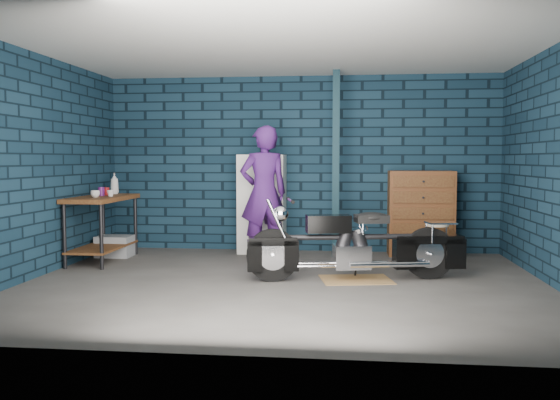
# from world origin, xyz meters

# --- Properties ---
(ground) EXTENTS (6.00, 6.00, 0.00)m
(ground) POSITION_xyz_m (0.00, 0.00, 0.00)
(ground) COLOR #504D4B
(ground) RESTS_ON ground
(room_walls) EXTENTS (6.02, 5.01, 2.71)m
(room_walls) POSITION_xyz_m (0.00, 0.55, 1.90)
(room_walls) COLOR #0F2434
(room_walls) RESTS_ON ground
(support_post) EXTENTS (0.10, 0.10, 2.70)m
(support_post) POSITION_xyz_m (0.55, 1.95, 1.35)
(support_post) COLOR #102933
(support_post) RESTS_ON ground
(workbench) EXTENTS (0.60, 1.40, 0.91)m
(workbench) POSITION_xyz_m (-2.68, 1.23, 0.46)
(workbench) COLOR brown
(workbench) RESTS_ON ground
(drip_mat) EXTENTS (0.92, 0.75, 0.01)m
(drip_mat) POSITION_xyz_m (0.83, 0.32, 0.00)
(drip_mat) COLOR olive
(drip_mat) RESTS_ON ground
(motorcycle) EXTENTS (2.27, 1.01, 0.97)m
(motorcycle) POSITION_xyz_m (0.83, 0.32, 0.48)
(motorcycle) COLOR black
(motorcycle) RESTS_ON ground
(person) EXTENTS (0.82, 0.69, 1.89)m
(person) POSITION_xyz_m (-0.46, 1.64, 0.95)
(person) COLOR #491C6C
(person) RESTS_ON ground
(storage_bin) EXTENTS (0.49, 0.35, 0.31)m
(storage_bin) POSITION_xyz_m (-2.66, 1.60, 0.15)
(storage_bin) COLOR gray
(storage_bin) RESTS_ON ground
(locker) EXTENTS (0.70, 0.50, 1.49)m
(locker) POSITION_xyz_m (-0.57, 2.23, 0.75)
(locker) COLOR silver
(locker) RESTS_ON ground
(tool_chest) EXTENTS (0.94, 0.52, 1.25)m
(tool_chest) POSITION_xyz_m (1.80, 2.23, 0.63)
(tool_chest) COLOR brown
(tool_chest) RESTS_ON ground
(shop_stool) EXTENTS (0.30, 0.30, 0.55)m
(shop_stool) POSITION_xyz_m (1.94, 1.53, 0.28)
(shop_stool) COLOR beige
(shop_stool) RESTS_ON ground
(cup_a) EXTENTS (0.15, 0.15, 0.10)m
(cup_a) POSITION_xyz_m (-2.66, 0.98, 0.96)
(cup_a) COLOR beige
(cup_a) RESTS_ON workbench
(cup_b) EXTENTS (0.10, 0.10, 0.09)m
(cup_b) POSITION_xyz_m (-2.53, 1.18, 0.95)
(cup_b) COLOR beige
(cup_b) RESTS_ON workbench
(mug_purple) EXTENTS (0.11, 0.11, 0.12)m
(mug_purple) POSITION_xyz_m (-2.72, 1.31, 0.97)
(mug_purple) COLOR #571862
(mug_purple) RESTS_ON workbench
(mug_red) EXTENTS (0.10, 0.10, 0.11)m
(mug_red) POSITION_xyz_m (-2.71, 1.46, 0.97)
(mug_red) COLOR #A01518
(mug_red) RESTS_ON workbench
(bottle) EXTENTS (0.16, 0.16, 0.31)m
(bottle) POSITION_xyz_m (-2.71, 1.77, 1.07)
(bottle) COLOR gray
(bottle) RESTS_ON workbench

